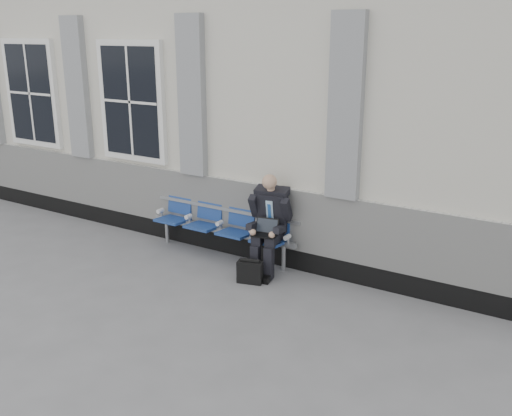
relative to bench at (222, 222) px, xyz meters
The scene contains 5 objects.
ground 2.63m from the bench, 148.97° to the right, with size 70.00×70.00×0.00m, color slate.
station_building 3.51m from the bench, 135.90° to the left, with size 14.40×4.40×4.49m.
bench is the anchor object (origin of this frame).
businessman 0.96m from the bench, ahead, with size 0.62×0.84×1.45m.
briefcase 1.18m from the bench, 35.09° to the right, with size 0.38×0.24×0.36m.
Camera 1 is at (7.01, -5.44, 3.35)m, focal length 40.00 mm.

